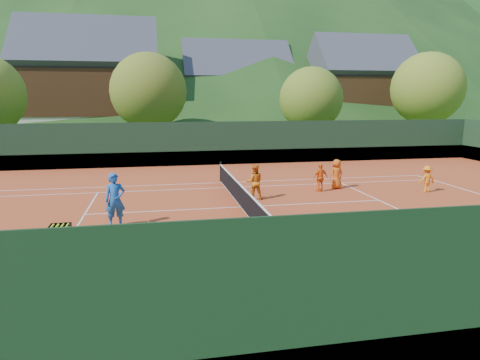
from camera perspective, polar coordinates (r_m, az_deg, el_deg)
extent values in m
plane|color=#274B17|center=(18.32, 0.18, -3.68)|extent=(400.00, 400.00, 0.00)
cube|color=#AE3F1C|center=(18.32, 0.18, -3.65)|extent=(40.00, 24.00, 0.02)
imported|color=#1A5AAF|center=(15.95, -16.32, -2.60)|extent=(0.81, 0.62, 1.97)
imported|color=orange|center=(19.55, 1.96, -0.25)|extent=(0.88, 0.73, 1.63)
imported|color=orange|center=(21.57, 10.67, 0.32)|extent=(0.88, 0.53, 1.41)
imported|color=#D65613|center=(22.42, 12.75, 0.78)|extent=(0.84, 0.64, 1.52)
imported|color=orange|center=(23.00, 23.64, 0.12)|extent=(0.89, 0.55, 1.32)
sphere|color=#D7F729|center=(14.45, 9.76, -7.63)|extent=(0.07, 0.07, 0.07)
sphere|color=#D7F729|center=(14.28, -26.37, -8.86)|extent=(0.07, 0.07, 0.07)
sphere|color=#D7F729|center=(13.67, -3.36, -8.56)|extent=(0.07, 0.07, 0.07)
sphere|color=#D7F729|center=(17.41, 22.85, -5.14)|extent=(0.07, 0.07, 0.07)
sphere|color=#D7F729|center=(14.68, -24.26, -8.16)|extent=(0.07, 0.07, 0.07)
sphere|color=#D7F729|center=(16.42, 20.32, -5.89)|extent=(0.07, 0.07, 0.07)
sphere|color=#D7F729|center=(12.32, -27.22, -12.03)|extent=(0.07, 0.07, 0.07)
sphere|color=#D7F729|center=(9.98, 12.21, -16.44)|extent=(0.07, 0.07, 0.07)
sphere|color=#D7F729|center=(12.78, -5.40, -10.00)|extent=(0.07, 0.07, 0.07)
sphere|color=#D7F729|center=(18.02, 18.95, -4.34)|extent=(0.07, 0.07, 0.07)
sphere|color=#D7F729|center=(12.86, -3.72, -9.83)|extent=(0.07, 0.07, 0.07)
sphere|color=#D7F729|center=(10.11, -23.86, -16.79)|extent=(0.07, 0.07, 0.07)
sphere|color=#D7F729|center=(15.72, 8.82, -6.07)|extent=(0.07, 0.07, 0.07)
sphere|color=#D7F729|center=(16.40, -12.08, -5.47)|extent=(0.07, 0.07, 0.07)
sphere|color=#D7F729|center=(12.63, -17.33, -10.72)|extent=(0.07, 0.07, 0.07)
sphere|color=#D7F729|center=(12.33, 11.15, -10.95)|extent=(0.07, 0.07, 0.07)
sphere|color=#D7F729|center=(16.91, 23.59, -5.66)|extent=(0.07, 0.07, 0.07)
sphere|color=#D7F729|center=(16.28, 7.74, -5.44)|extent=(0.07, 0.07, 0.07)
sphere|color=#D7F729|center=(13.76, 26.36, -9.58)|extent=(0.07, 0.07, 0.07)
sphere|color=#D7F729|center=(10.44, 2.08, -14.92)|extent=(0.07, 0.07, 0.07)
sphere|color=#D7F729|center=(13.31, -24.04, -10.06)|extent=(0.07, 0.07, 0.07)
sphere|color=#D7F729|center=(16.66, -27.61, -6.24)|extent=(0.07, 0.07, 0.07)
sphere|color=#D7F729|center=(13.43, -10.15, -9.07)|extent=(0.07, 0.07, 0.07)
cube|color=silver|center=(13.21, 4.86, -9.42)|extent=(23.77, 0.06, 0.00)
cube|color=white|center=(23.59, -2.40, -0.34)|extent=(23.77, 0.06, 0.00)
cube|color=silver|center=(14.46, 3.37, -7.59)|extent=(23.77, 0.06, 0.00)
cube|color=silver|center=(22.26, -1.87, -1.01)|extent=(23.77, 0.06, 0.00)
cube|color=white|center=(18.23, -20.03, -4.35)|extent=(0.06, 8.23, 0.00)
cube|color=white|center=(20.50, 18.03, -2.58)|extent=(0.06, 8.23, 0.00)
cube|color=white|center=(18.31, 0.18, -3.61)|extent=(12.80, 0.06, 0.00)
cube|color=white|center=(18.31, 0.18, -3.61)|extent=(0.06, 10.97, 0.00)
cube|color=black|center=(18.21, 0.18, -2.25)|extent=(0.03, 11.97, 0.90)
cube|color=white|center=(18.11, 0.18, -0.80)|extent=(0.05, 11.97, 0.06)
cylinder|color=black|center=(12.58, 5.52, -7.85)|extent=(0.10, 0.10, 1.10)
cylinder|color=black|center=(23.97, -2.59, 1.17)|extent=(0.10, 0.10, 1.10)
cube|color=black|center=(29.76, -4.31, 4.88)|extent=(40.00, 0.05, 3.00)
cube|color=#185723|center=(29.88, -4.29, 2.97)|extent=(40.40, 0.05, 1.00)
cube|color=black|center=(7.10, 20.06, -15.47)|extent=(40.00, 0.05, 3.00)
cylinder|color=black|center=(13.34, -24.13, -8.93)|extent=(0.02, 0.02, 0.55)
cylinder|color=black|center=(13.22, -21.78, -8.92)|extent=(0.02, 0.02, 0.55)
cylinder|color=black|center=(13.84, -23.62, -8.18)|extent=(0.02, 0.02, 0.55)
cylinder|color=black|center=(13.73, -21.36, -8.16)|extent=(0.02, 0.02, 0.55)
cube|color=black|center=(13.44, -22.81, -7.44)|extent=(0.55, 0.55, 0.02)
cube|color=black|center=(13.12, -23.12, -6.87)|extent=(0.55, 0.02, 0.45)
cube|color=black|center=(13.64, -22.65, -6.18)|extent=(0.55, 0.02, 0.45)
cube|color=black|center=(13.44, -24.03, -6.53)|extent=(0.02, 0.55, 0.45)
cube|color=black|center=(13.32, -21.71, -6.50)|extent=(0.02, 0.55, 0.45)
sphere|color=#CCE526|center=(13.18, -23.99, -5.99)|extent=(0.07, 0.07, 0.07)
sphere|color=#CCE526|center=(13.31, -23.86, -5.83)|extent=(0.07, 0.07, 0.07)
sphere|color=#CCE526|center=(13.43, -23.74, -5.66)|extent=(0.07, 0.07, 0.07)
sphere|color=#CCE526|center=(13.56, -23.61, -5.50)|extent=(0.07, 0.07, 0.07)
sphere|color=#CCE526|center=(13.15, -23.41, -5.99)|extent=(0.07, 0.07, 0.07)
sphere|color=#CCE526|center=(13.28, -23.29, -5.82)|extent=(0.07, 0.07, 0.07)
sphere|color=#CCE526|center=(13.40, -23.17, -5.66)|extent=(0.07, 0.07, 0.07)
sphere|color=#CCE526|center=(13.53, -23.05, -5.49)|extent=(0.07, 0.07, 0.07)
sphere|color=#CCE526|center=(13.12, -22.82, -5.98)|extent=(0.07, 0.07, 0.07)
sphere|color=#CCE526|center=(13.25, -22.71, -5.81)|extent=(0.07, 0.07, 0.07)
sphere|color=#CCE526|center=(13.38, -22.59, -5.65)|extent=(0.07, 0.07, 0.07)
sphere|color=#CCE526|center=(13.50, -22.48, -5.49)|extent=(0.07, 0.07, 0.07)
sphere|color=#CCE526|center=(13.09, -22.24, -5.97)|extent=(0.07, 0.07, 0.07)
sphere|color=#CCE526|center=(13.22, -22.12, -5.80)|extent=(0.07, 0.07, 0.07)
sphere|color=#CCE526|center=(13.35, -22.01, -5.64)|extent=(0.07, 0.07, 0.07)
sphere|color=#CCE526|center=(13.48, -21.91, -5.48)|extent=(0.07, 0.07, 0.07)
cube|color=beige|center=(47.95, -18.96, 6.48)|extent=(12.00, 9.00, 2.88)
cube|color=#361D0E|center=(47.85, -19.23, 10.87)|extent=(12.24, 9.18, 4.48)
cube|color=#3E3E45|center=(47.97, -19.45, 14.26)|extent=(13.80, 9.93, 9.93)
cube|color=beige|center=(52.36, -0.59, 7.18)|extent=(11.00, 8.00, 2.52)
cube|color=#381B0F|center=(52.26, -0.60, 10.70)|extent=(11.22, 8.16, 3.92)
cube|color=#403F47|center=(52.32, -0.60, 13.51)|extent=(12.65, 8.82, 8.82)
cube|color=beige|center=(52.98, 15.41, 6.93)|extent=(10.00, 8.00, 2.70)
cube|color=#37200F|center=(52.88, 15.59, 10.66)|extent=(10.20, 8.16, 4.20)
cube|color=#404148|center=(52.96, 15.75, 13.58)|extent=(11.50, 8.82, 8.82)
cylinder|color=#3C2518|center=(37.53, -11.87, 5.78)|extent=(0.36, 0.36, 2.88)
sphere|color=#4F6D1D|center=(37.41, -12.10, 11.53)|extent=(6.40, 6.40, 6.40)
cylinder|color=#3D2918|center=(38.94, 9.28, 5.78)|extent=(0.36, 0.36, 2.52)
sphere|color=#4A701E|center=(38.80, 9.43, 10.62)|extent=(5.60, 5.60, 5.60)
cylinder|color=#422A1A|center=(45.33, 23.31, 6.08)|extent=(0.36, 0.36, 3.06)
sphere|color=#557920|center=(45.24, 23.70, 11.12)|extent=(6.80, 6.80, 6.80)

